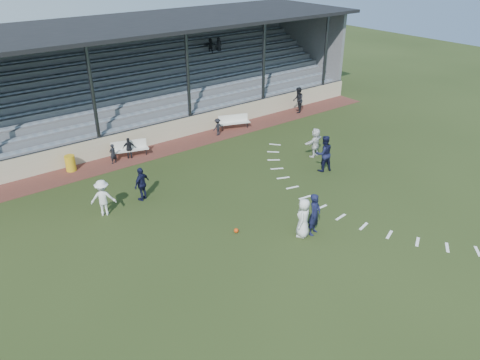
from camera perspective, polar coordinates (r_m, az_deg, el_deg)
name	(u,v)px	position (r m, az deg, el deg)	size (l,w,h in m)	color
ground	(275,228)	(20.37, 4.29, -5.81)	(90.00, 90.00, 0.00)	#263415
cinder_track	(158,151)	(28.12, -9.95, 3.56)	(34.00, 2.00, 0.02)	#562822
retaining_wall	(149,136)	(28.77, -11.04, 5.29)	(34.00, 0.18, 1.20)	beige
bench_left	(130,147)	(27.42, -13.31, 3.91)	(2.03, 1.03, 0.95)	silver
bench_right	(234,121)	(30.84, -0.76, 7.26)	(2.02, 1.11, 0.95)	silver
trash_bin	(70,163)	(26.64, -19.97, 1.94)	(0.54, 0.54, 0.86)	gold
football	(236,231)	(19.94, -0.47, -6.18)	(0.20, 0.20, 0.20)	#D63F0C
player_white_lead	(303,218)	(19.53, 7.73, -4.58)	(0.85, 0.55, 1.73)	white
player_navy_lead	(315,214)	(19.70, 9.07, -4.15)	(0.68, 0.45, 1.87)	#121534
player_navy_mid	(324,153)	(25.25, 10.18, 3.20)	(0.97, 0.76, 2.00)	#121534
player_white_wing	(103,198)	(21.70, -16.37, -2.09)	(1.11, 0.64, 1.72)	white
player_navy_wing	(142,184)	(22.54, -11.88, -0.46)	(0.98, 0.41, 1.68)	#121534
player_white_back	(315,142)	(27.02, 9.15, 4.56)	(1.56, 0.50, 1.69)	white
official	(298,100)	(34.13, 7.08, 9.65)	(0.89, 0.69, 1.83)	black
sub_left_near	(113,154)	(26.76, -15.25, 3.11)	(0.42, 0.27, 1.14)	black
sub_left_far	(129,148)	(27.18, -13.36, 3.80)	(0.72, 0.30, 1.22)	black
sub_right	(218,127)	(29.81, -2.75, 6.49)	(0.71, 0.41, 1.10)	black
grandstand	(113,92)	(32.36, -15.19, 10.30)	(34.60, 9.00, 6.61)	slate
penalty_arc	(340,199)	(22.96, 12.06, -2.30)	(3.89, 14.63, 0.01)	white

